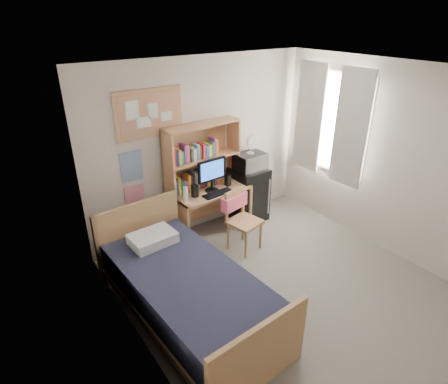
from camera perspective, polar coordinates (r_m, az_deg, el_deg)
floor at (r=4.82m, az=10.60°, el=-15.24°), size 3.60×4.20×0.02m
ceiling at (r=3.69m, az=14.02°, el=17.00°), size 3.60×4.20×0.02m
wall_back at (r=5.60m, az=-3.54°, el=6.84°), size 3.60×0.04×2.60m
wall_left at (r=3.18m, az=-11.46°, el=-9.76°), size 0.04×4.20×2.60m
wall_right at (r=5.46m, az=25.38°, el=3.79°), size 0.04×4.20×2.60m
window_unit at (r=5.97m, az=15.89°, el=10.14°), size 0.10×1.40×1.70m
curtain_left at (r=5.71m, az=18.75°, el=9.06°), size 0.04×0.55×1.70m
curtain_right at (r=6.20m, az=12.87°, el=11.04°), size 0.04×0.55×1.70m
bulletin_board at (r=5.06m, az=-11.33°, el=11.66°), size 0.94×0.03×0.64m
poster_wave at (r=5.16m, az=-13.95°, el=3.81°), size 0.30×0.01×0.42m
poster_japan at (r=5.35m, az=-13.41°, el=-0.85°), size 0.28×0.01×0.36m
desk at (r=5.70m, az=-2.16°, el=-2.99°), size 1.23×0.67×0.74m
desk_chair at (r=5.29m, az=3.17°, el=-4.52°), size 0.54×0.54×0.90m
mini_fridge at (r=6.09m, az=3.70°, el=-0.29°), size 0.53×0.53×0.88m
bed at (r=4.28m, az=-5.40°, el=-15.49°), size 1.24×2.27×0.61m
hutch at (r=5.45m, az=-3.25°, el=5.49°), size 1.19×0.38×0.96m
monitor at (r=5.38m, az=-1.88°, el=2.52°), size 0.46×0.07×0.49m
keyboard at (r=5.38m, az=-0.95°, el=-0.23°), size 0.47×0.18×0.02m
speaker_left at (r=5.29m, az=-4.46°, el=0.19°), size 0.08×0.08×0.19m
speaker_right at (r=5.61m, az=0.59°, el=1.83°), size 0.08×0.08×0.18m
water_bottle at (r=5.16m, az=-5.86°, el=-0.34°), size 0.07×0.07×0.22m
hoodie at (r=5.28m, az=1.57°, el=-1.45°), size 0.45×0.22×0.21m
microwave at (r=5.85m, az=3.99°, el=4.66°), size 0.46×0.35×0.26m
desk_fan at (r=5.75m, az=4.07°, el=7.21°), size 0.23×0.23×0.29m
pillow at (r=4.59m, az=-10.81°, el=-6.96°), size 0.55×0.40×0.13m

